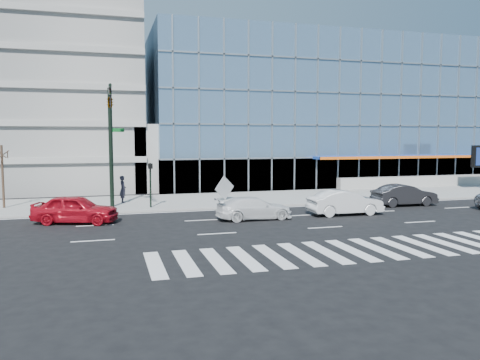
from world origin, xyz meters
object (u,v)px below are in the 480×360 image
Objects in this scene: red_sedan at (75,209)px; pedestrian at (123,189)px; white_sedan at (345,203)px; tilted_panel at (224,188)px; ped_signal_post at (150,178)px; traffic_signal at (110,117)px; dark_sedan at (404,195)px; white_suv at (254,208)px; street_tree_near at (2,154)px.

red_sedan is 7.29m from pedestrian.
tilted_panel reaches higher than white_sedan.
white_sedan is (11.59, -5.44, -1.37)m from ped_signal_post.
pedestrian is at bearing 76.51° from traffic_signal.
ped_signal_post is 0.65× the size of dark_sedan.
dark_sedan is (20.08, -2.66, -5.41)m from traffic_signal.
red_sedan is at bearing 80.89° from white_suv.
dark_sedan is at bearing -119.93° from pedestrian.
street_tree_near is 17.36m from white_suv.
street_tree_near is at bearing 70.30° from white_sedan.
traffic_signal is 10.02m from tilted_panel.
ped_signal_post is 0.63× the size of red_sedan.
pedestrian reaches higher than dark_sedan.
white_sedan is 16.23m from red_sedan.
white_suv is 11.06m from pedestrian.
traffic_signal is at bearing 153.50° from pedestrian.
street_tree_near is 8.22m from pedestrian.
pedestrian is (-19.31, 5.87, 0.37)m from dark_sedan.
white_suv is 0.97× the size of red_sedan.
traffic_signal is 1.89× the size of street_tree_near.
red_sedan is (-10.15, 1.57, 0.14)m from white_suv.
white_suv is at bearing 102.73° from dark_sedan.
traffic_signal is at bearing 57.60° from white_suv.
traffic_signal is at bearing -13.51° from red_sedan.
dark_sedan is at bearing -67.04° from white_sedan.
tilted_panel is at bearing 22.14° from ped_signal_post.
red_sedan is at bearing 93.54° from dark_sedan.
white_sedan is (21.09, -8.00, -3.01)m from street_tree_near.
street_tree_near reaches higher than white_sedan.
dark_sedan is 22.17m from red_sedan.
white_sedan is at bearing -78.48° from red_sedan.
dark_sedan is (12.00, 2.41, 0.09)m from white_suv.
traffic_signal reaches higher than ped_signal_post.
dark_sedan is (6.00, 2.41, -0.02)m from white_sedan.
street_tree_near is at bearing 157.29° from traffic_signal.
ped_signal_post is at bearing -15.06° from street_tree_near.
white_sedan is (14.08, -5.07, -5.39)m from traffic_signal.
dark_sedan is 20.19m from pedestrian.
pedestrian is at bearing 59.18° from white_sedan.
ped_signal_post is at bearing 8.52° from traffic_signal.
traffic_signal reaches higher than dark_sedan.
white_sedan is at bearing -20.78° from street_tree_near.
tilted_panel is at bearing -41.82° from red_sedan.
white_suv is at bearing -32.10° from traffic_signal.
pedestrian is (-13.31, 8.28, 0.36)m from white_sedan.
red_sedan is at bearing 144.07° from pedestrian.
street_tree_near is 2.16× the size of pedestrian.
red_sedan is at bearing -139.70° from ped_signal_post.
white_sedan is 1.02× the size of dark_sedan.
dark_sedan is at bearing -7.54° from traffic_signal.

